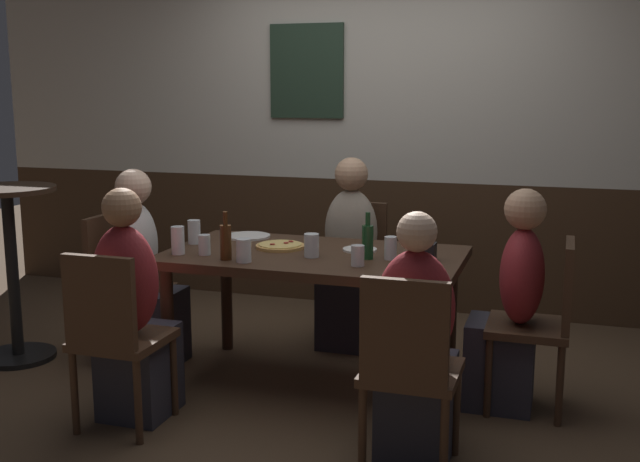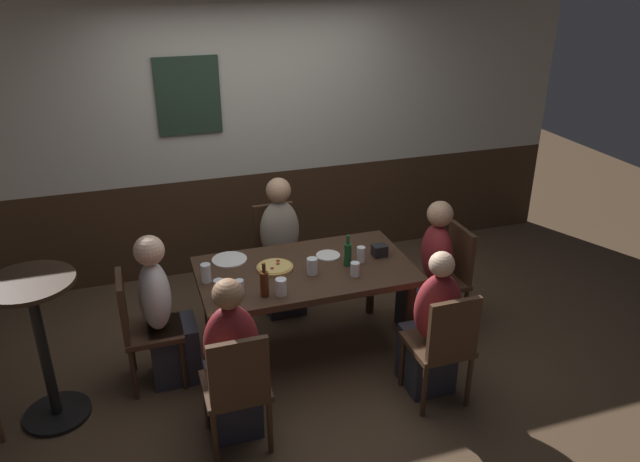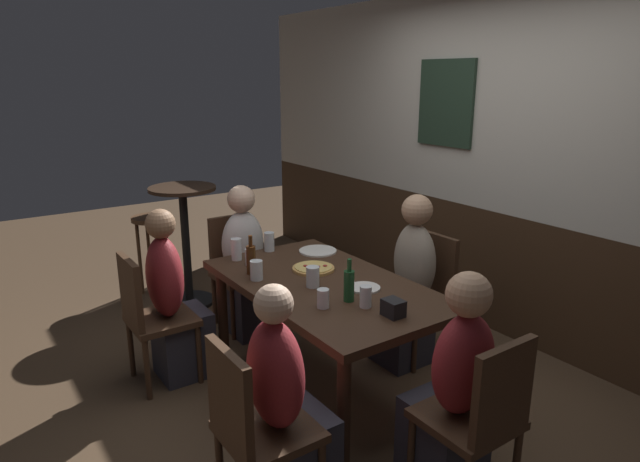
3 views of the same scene
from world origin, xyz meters
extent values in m
plane|color=#4C3826|center=(0.00, 0.00, 0.00)|extent=(12.00, 12.00, 0.00)
cube|color=#3D2819|center=(0.00, 1.65, 0.47)|extent=(6.40, 0.10, 0.95)
cube|color=beige|center=(0.00, 1.65, 1.77)|extent=(6.40, 0.10, 1.65)
cube|color=#233828|center=(-0.58, 1.58, 1.74)|extent=(0.56, 0.03, 0.68)
cube|color=#382316|center=(0.00, 0.00, 0.71)|extent=(1.59, 0.90, 0.05)
cylinder|color=#382316|center=(-0.70, -0.37, 0.34)|extent=(0.07, 0.07, 0.69)
cylinder|color=#382316|center=(0.70, -0.37, 0.34)|extent=(0.07, 0.07, 0.69)
cylinder|color=#382316|center=(-0.70, 0.37, 0.34)|extent=(0.07, 0.07, 0.69)
cylinder|color=#382316|center=(0.70, 0.37, 0.34)|extent=(0.07, 0.07, 0.69)
cube|color=#422B1C|center=(0.00, 0.79, 0.43)|extent=(0.40, 0.40, 0.04)
cube|color=#422B1C|center=(0.00, 0.97, 0.67)|extent=(0.36, 0.04, 0.43)
cylinder|color=#422B1C|center=(0.17, 0.62, 0.21)|extent=(0.04, 0.04, 0.41)
cylinder|color=#422B1C|center=(-0.17, 0.62, 0.21)|extent=(0.04, 0.04, 0.41)
cylinder|color=#422B1C|center=(0.17, 0.96, 0.21)|extent=(0.04, 0.04, 0.41)
cylinder|color=#422B1C|center=(-0.17, 0.96, 0.21)|extent=(0.04, 0.04, 0.41)
cube|color=#422B1C|center=(-1.14, 0.00, 0.43)|extent=(0.40, 0.40, 0.04)
cube|color=#422B1C|center=(-1.32, 0.00, 0.67)|extent=(0.04, 0.36, 0.43)
cylinder|color=#422B1C|center=(-0.97, 0.17, 0.21)|extent=(0.04, 0.04, 0.41)
cylinder|color=#422B1C|center=(-0.97, -0.17, 0.21)|extent=(0.04, 0.04, 0.41)
cylinder|color=#422B1C|center=(-1.31, 0.17, 0.21)|extent=(0.04, 0.04, 0.41)
cylinder|color=#422B1C|center=(-1.31, -0.17, 0.21)|extent=(0.04, 0.04, 0.41)
cube|color=#422B1C|center=(1.14, 0.00, 0.43)|extent=(0.40, 0.40, 0.04)
cube|color=#422B1C|center=(1.32, 0.00, 0.67)|extent=(0.04, 0.36, 0.43)
cylinder|color=#422B1C|center=(0.97, -0.17, 0.21)|extent=(0.04, 0.04, 0.41)
cylinder|color=#422B1C|center=(0.97, 0.17, 0.21)|extent=(0.04, 0.04, 0.41)
cylinder|color=#422B1C|center=(1.31, -0.17, 0.21)|extent=(0.04, 0.04, 0.41)
cylinder|color=#422B1C|center=(1.31, 0.17, 0.21)|extent=(0.04, 0.04, 0.41)
cube|color=#422B1C|center=(-0.70, -0.79, 0.43)|extent=(0.40, 0.40, 0.04)
cube|color=#422B1C|center=(-0.70, -0.97, 0.67)|extent=(0.36, 0.04, 0.43)
cylinder|color=#422B1C|center=(-0.87, -0.62, 0.21)|extent=(0.04, 0.04, 0.41)
cylinder|color=#422B1C|center=(-0.53, -0.62, 0.21)|extent=(0.04, 0.04, 0.41)
cylinder|color=#422B1C|center=(-0.87, -0.96, 0.21)|extent=(0.04, 0.04, 0.41)
cylinder|color=#422B1C|center=(-0.53, -0.96, 0.21)|extent=(0.04, 0.04, 0.41)
cube|color=#422B1C|center=(0.70, -0.79, 0.43)|extent=(0.40, 0.40, 0.04)
cube|color=#422B1C|center=(0.70, -0.97, 0.67)|extent=(0.36, 0.04, 0.43)
cylinder|color=#422B1C|center=(0.53, -0.62, 0.21)|extent=(0.04, 0.04, 0.41)
cylinder|color=#422B1C|center=(0.87, -0.62, 0.21)|extent=(0.04, 0.04, 0.41)
cylinder|color=#422B1C|center=(0.53, -0.96, 0.21)|extent=(0.04, 0.04, 0.41)
cylinder|color=#422B1C|center=(0.87, -0.96, 0.21)|extent=(0.04, 0.04, 0.41)
cube|color=#2D2D38|center=(0.00, 0.66, 0.23)|extent=(0.32, 0.34, 0.45)
ellipsoid|color=tan|center=(0.00, 0.75, 0.72)|extent=(0.34, 0.22, 0.54)
sphere|color=tan|center=(0.00, 0.75, 1.09)|extent=(0.21, 0.21, 0.21)
cube|color=#2D2D38|center=(-1.01, 0.00, 0.23)|extent=(0.34, 0.32, 0.45)
ellipsoid|color=silver|center=(-1.10, 0.00, 0.71)|extent=(0.22, 0.34, 0.51)
sphere|color=#DBB293|center=(-1.10, 0.00, 1.06)|extent=(0.21, 0.21, 0.21)
cube|color=#2D2D38|center=(1.01, 0.00, 0.23)|extent=(0.34, 0.32, 0.45)
ellipsoid|color=maroon|center=(1.10, 0.00, 0.69)|extent=(0.22, 0.34, 0.49)
sphere|color=tan|center=(1.10, 0.00, 1.03)|extent=(0.21, 0.21, 0.21)
cube|color=#2D2D38|center=(-0.70, -0.66, 0.23)|extent=(0.32, 0.34, 0.45)
ellipsoid|color=maroon|center=(-0.70, -0.75, 0.72)|extent=(0.34, 0.22, 0.53)
sphere|color=#936B4C|center=(-0.70, -0.75, 1.07)|extent=(0.19, 0.19, 0.19)
cube|color=#2D2D38|center=(0.70, -0.66, 0.23)|extent=(0.32, 0.34, 0.45)
ellipsoid|color=maroon|center=(0.70, -0.75, 0.70)|extent=(0.34, 0.22, 0.50)
sphere|color=#DBB293|center=(0.70, -0.75, 1.03)|extent=(0.17, 0.17, 0.17)
cylinder|color=tan|center=(-0.22, 0.06, 0.75)|extent=(0.27, 0.27, 0.02)
cylinder|color=#DBB760|center=(-0.22, 0.06, 0.76)|extent=(0.24, 0.24, 0.01)
cylinder|color=maroon|center=(-0.25, 0.02, 0.77)|extent=(0.03, 0.03, 0.00)
cylinder|color=maroon|center=(-0.18, 0.13, 0.77)|extent=(0.03, 0.03, 0.00)
cylinder|color=maroon|center=(-0.19, 0.08, 0.77)|extent=(0.03, 0.03, 0.00)
cylinder|color=silver|center=(-0.27, -0.32, 0.80)|extent=(0.08, 0.08, 0.12)
cylinder|color=#C6842D|center=(-0.27, -0.32, 0.79)|extent=(0.07, 0.07, 0.09)
cylinder|color=silver|center=(0.31, -0.22, 0.79)|extent=(0.07, 0.07, 0.10)
cylinder|color=#C6842D|center=(0.31, -0.22, 0.76)|extent=(0.06, 0.06, 0.05)
cylinder|color=silver|center=(0.43, -0.03, 0.80)|extent=(0.06, 0.06, 0.12)
cylinder|color=gold|center=(0.43, -0.03, 0.78)|extent=(0.06, 0.06, 0.08)
cylinder|color=silver|center=(-0.68, -0.25, 0.82)|extent=(0.07, 0.07, 0.15)
cylinder|color=#C6842D|center=(-0.68, -0.25, 0.78)|extent=(0.06, 0.06, 0.08)
cylinder|color=silver|center=(-0.73, 0.03, 0.81)|extent=(0.07, 0.07, 0.14)
cylinder|color=#B26623|center=(-0.73, 0.03, 0.79)|extent=(0.06, 0.06, 0.10)
cylinder|color=silver|center=(0.02, -0.10, 0.80)|extent=(0.08, 0.08, 0.12)
cylinder|color=#B26623|center=(0.02, -0.10, 0.78)|extent=(0.07, 0.07, 0.08)
cylinder|color=silver|center=(-0.54, -0.22, 0.79)|extent=(0.06, 0.06, 0.11)
cylinder|color=silver|center=(-0.54, -0.22, 0.76)|extent=(0.06, 0.06, 0.05)
cylinder|color=#194723|center=(0.31, -0.05, 0.83)|extent=(0.06, 0.06, 0.18)
cylinder|color=#194723|center=(0.31, -0.05, 0.95)|extent=(0.03, 0.03, 0.07)
cylinder|color=#42230F|center=(-0.38, -0.30, 0.83)|extent=(0.06, 0.06, 0.18)
cylinder|color=#42230F|center=(-0.38, -0.30, 0.96)|extent=(0.03, 0.03, 0.07)
cylinder|color=white|center=(-0.51, 0.30, 0.75)|extent=(0.27, 0.27, 0.01)
cylinder|color=white|center=(0.22, 0.13, 0.75)|extent=(0.19, 0.19, 0.01)
cube|color=black|center=(0.60, 0.01, 0.79)|extent=(0.11, 0.09, 0.09)
cylinder|color=black|center=(-1.83, -0.18, 0.01)|extent=(0.44, 0.44, 0.03)
cylinder|color=black|center=(-1.83, -0.18, 0.53)|extent=(0.07, 0.07, 0.99)
cylinder|color=black|center=(-1.83, -0.18, 1.04)|extent=(0.56, 0.56, 0.03)
camera|label=1|loc=(1.28, -3.87, 1.62)|focal=43.29mm
camera|label=2|loc=(-1.15, -3.83, 2.87)|focal=34.15mm
camera|label=3|loc=(2.56, -1.79, 1.95)|focal=30.82mm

